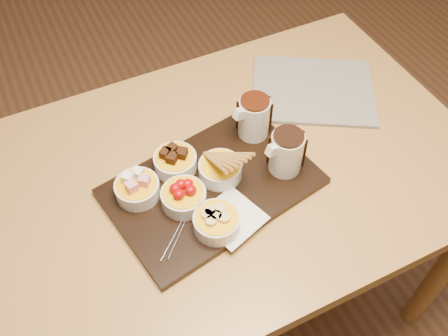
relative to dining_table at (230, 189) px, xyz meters
name	(u,v)px	position (x,y,z in m)	size (l,w,h in m)	color
ground	(228,296)	(0.00, 0.00, -0.65)	(5.00, 5.00, 0.00)	#56341D
dining_table	(230,189)	(0.00, 0.00, 0.00)	(1.20, 0.80, 0.75)	#A87E3E
serving_board	(212,186)	(-0.07, -0.05, 0.11)	(0.46, 0.30, 0.02)	black
napkin	(232,218)	(-0.07, -0.15, 0.12)	(0.12, 0.12, 0.00)	white
bowl_marshmallows	(138,189)	(-0.23, 0.00, 0.14)	(0.10, 0.10, 0.04)	silver
bowl_cake	(175,162)	(-0.13, 0.04, 0.14)	(0.10, 0.10, 0.04)	silver
bowl_strawberries	(184,198)	(-0.15, -0.07, 0.14)	(0.10, 0.10, 0.04)	silver
bowl_biscotti	(220,170)	(-0.04, -0.03, 0.14)	(0.10, 0.10, 0.04)	silver
bowl_bananas	(217,223)	(-0.11, -0.16, 0.14)	(0.10, 0.10, 0.04)	silver
pitcher_dark_chocolate	(286,153)	(0.10, -0.08, 0.17)	(0.08, 0.08, 0.10)	silver
pitcher_milk_chocolate	(254,118)	(0.09, 0.05, 0.17)	(0.08, 0.08, 0.10)	silver
fondue_skewers	(187,211)	(-0.15, -0.09, 0.12)	(0.26, 0.03, 0.01)	silver
newspaper	(313,90)	(0.32, 0.13, 0.10)	(0.32, 0.26, 0.01)	beige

